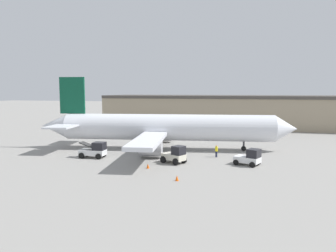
{
  "coord_description": "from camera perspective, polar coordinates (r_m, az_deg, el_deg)",
  "views": [
    {
      "loc": [
        13.01,
        -47.28,
        8.92
      ],
      "look_at": [
        0.0,
        0.0,
        3.57
      ],
      "focal_mm": 35.0,
      "sensor_mm": 36.0,
      "label": 1
    }
  ],
  "objects": [
    {
      "name": "belt_loader_truck",
      "position": [
        44.59,
        -12.69,
        -4.13
      ],
      "size": [
        3.49,
        2.01,
        2.11
      ],
      "rotation": [
        0.0,
        0.0,
        0.04
      ],
      "color": "silver",
      "rests_on": "ground_plane"
    },
    {
      "name": "ground_crew_worker",
      "position": [
        44.42,
        8.43,
        -4.26
      ],
      "size": [
        0.36,
        0.36,
        1.66
      ],
      "rotation": [
        0.0,
        0.0,
        5.33
      ],
      "color": "#1E2338",
      "rests_on": "ground_plane"
    },
    {
      "name": "safety_cone_near",
      "position": [
        32.8,
        1.57,
        -9.05
      ],
      "size": [
        0.36,
        0.36,
        0.55
      ],
      "color": "#EF590F",
      "rests_on": "ground_plane"
    },
    {
      "name": "terminal_building",
      "position": [
        82.56,
        11.62,
        2.57
      ],
      "size": [
        64.27,
        16.1,
        7.68
      ],
      "color": "gray",
      "rests_on": "ground_plane"
    },
    {
      "name": "safety_cone_far",
      "position": [
        37.91,
        -3.52,
        -6.96
      ],
      "size": [
        0.36,
        0.36,
        0.55
      ],
      "color": "#EF590F",
      "rests_on": "ground_plane"
    },
    {
      "name": "airplane",
      "position": [
        49.47,
        -1.04,
        -0.29
      ],
      "size": [
        38.94,
        30.91,
        10.96
      ],
      "rotation": [
        0.0,
        0.0,
        0.16
      ],
      "color": "silver",
      "rests_on": "ground_plane"
    },
    {
      "name": "pushback_tug",
      "position": [
        40.25,
        1.24,
        -5.09
      ],
      "size": [
        3.34,
        2.86,
        2.21
      ],
      "rotation": [
        0.0,
        0.0,
        -0.45
      ],
      "color": "beige",
      "rests_on": "ground_plane"
    },
    {
      "name": "baggage_tug",
      "position": [
        40.41,
        13.98,
        -5.36
      ],
      "size": [
        3.36,
        2.86,
        2.02
      ],
      "rotation": [
        0.0,
        0.0,
        -0.37
      ],
      "color": "silver",
      "rests_on": "ground_plane"
    },
    {
      "name": "ground_plane",
      "position": [
        49.84,
        0.0,
        -4.08
      ],
      "size": [
        400.0,
        400.0,
        0.0
      ],
      "primitive_type": "plane",
      "color": "gray"
    }
  ]
}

